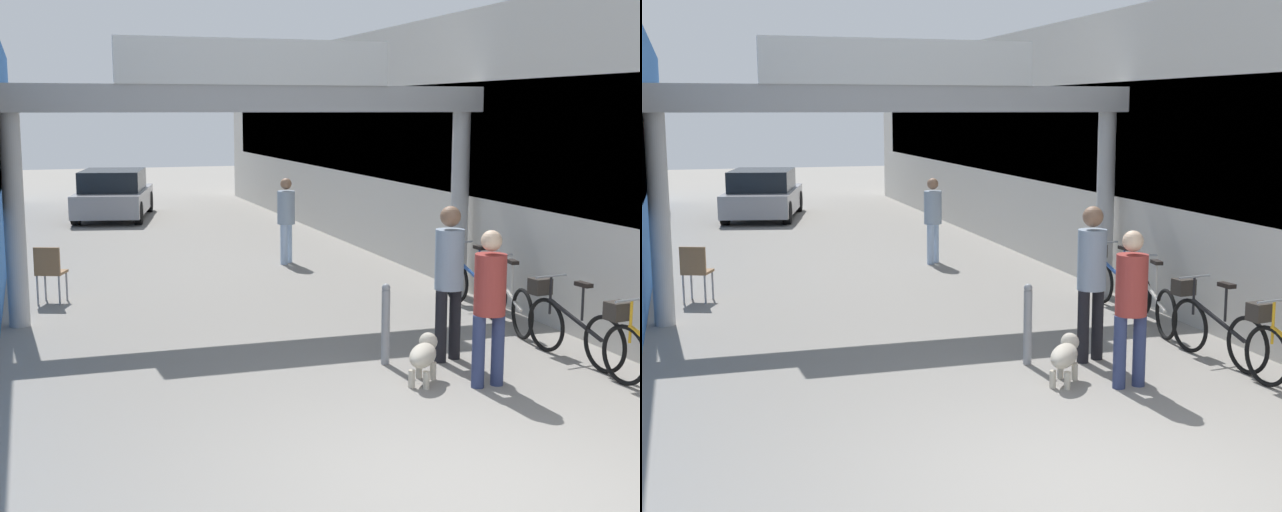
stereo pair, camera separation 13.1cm
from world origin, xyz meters
The scene contains 13 objects.
ground_plane centered at (0.00, 0.00, 0.00)m, with size 80.00×80.00×0.00m, color gray.
storefront_right centered at (5.09, 11.00, 2.26)m, with size 3.00×26.00×4.52m.
arcade_sign_gateway centered at (0.00, 6.61, 2.79)m, with size 7.40×0.47×3.94m.
pedestrian_with_dog centered at (1.48, 2.22, 0.98)m, with size 0.39×0.36×1.71m.
pedestrian_companion centered at (1.51, 3.27, 1.07)m, with size 0.44×0.44×1.85m.
pedestrian_carrying_crate centered at (1.55, 10.36, 0.95)m, with size 0.48×0.48×1.66m.
dog_on_leash centered at (0.88, 2.57, 0.31)m, with size 0.60×0.69×0.51m.
bicycle_black_second centered at (2.90, 2.86, 0.44)m, with size 0.46×1.68×0.98m.
bicycle_silver_third centered at (2.97, 4.49, 0.44)m, with size 0.46×1.68×0.98m.
bicycle_blue_farthest centered at (3.10, 5.72, 0.44)m, with size 0.46×1.69×0.98m.
bollard_post_metal centered at (0.75, 3.34, 0.49)m, with size 0.10×0.10×0.97m.
cafe_chair_wood_nearer centered at (-2.90, 8.02, 0.54)m, with size 0.52×0.52×0.89m.
parked_car_silver centered at (-0.95, 18.75, 0.64)m, with size 2.58×4.29×1.33m.
Camera 2 is at (-3.01, -6.08, 2.97)m, focal length 50.00 mm.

